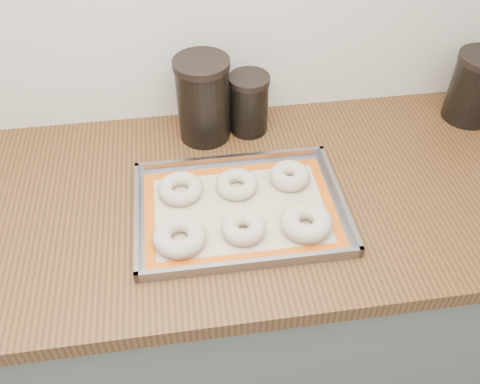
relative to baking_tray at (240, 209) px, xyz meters
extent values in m
cube|color=#586357|center=(0.24, 0.06, -0.48)|extent=(3.00, 0.65, 0.86)
cube|color=brown|center=(0.24, 0.06, -0.03)|extent=(3.06, 0.68, 0.04)
cube|color=gray|center=(0.00, 0.00, 0.00)|extent=(0.46, 0.33, 0.00)
cube|color=gray|center=(0.00, 0.16, 0.01)|extent=(0.46, 0.01, 0.02)
cube|color=gray|center=(0.00, -0.16, 0.01)|extent=(0.46, 0.01, 0.02)
cube|color=gray|center=(-0.22, 0.00, 0.01)|extent=(0.01, 0.33, 0.02)
cube|color=gray|center=(0.22, 0.00, 0.01)|extent=(0.01, 0.33, 0.02)
cube|color=#C6B793|center=(0.00, 0.00, 0.00)|extent=(0.42, 0.29, 0.00)
cube|color=#D0550D|center=(0.00, 0.13, 0.00)|extent=(0.42, 0.02, 0.00)
cube|color=#D0550D|center=(0.00, -0.13, 0.00)|extent=(0.42, 0.02, 0.00)
cube|color=#D0550D|center=(-0.20, 0.00, 0.00)|extent=(0.02, 0.25, 0.00)
cube|color=#D0550D|center=(0.20, 0.00, 0.00)|extent=(0.02, 0.25, 0.00)
torus|color=#C6B399|center=(-0.14, -0.07, 0.02)|extent=(0.13, 0.13, 0.04)
torus|color=#C6B399|center=(0.00, -0.07, 0.02)|extent=(0.11, 0.11, 0.04)
torus|color=#C6B399|center=(0.13, -0.07, 0.02)|extent=(0.14, 0.14, 0.04)
torus|color=#C6B399|center=(-0.13, 0.07, 0.01)|extent=(0.12, 0.12, 0.03)
torus|color=#C6B399|center=(0.00, 0.07, 0.01)|extent=(0.11, 0.11, 0.03)
torus|color=#C6B399|center=(0.13, 0.07, 0.02)|extent=(0.10, 0.10, 0.04)
cylinder|color=black|center=(-0.05, 0.29, 0.09)|extent=(0.13, 0.13, 0.20)
cylinder|color=black|center=(-0.05, 0.29, 0.20)|extent=(0.14, 0.14, 0.02)
cylinder|color=black|center=(0.07, 0.29, 0.06)|extent=(0.10, 0.10, 0.14)
cylinder|color=black|center=(0.07, 0.29, 0.14)|extent=(0.10, 0.10, 0.02)
cylinder|color=black|center=(0.66, 0.26, 0.08)|extent=(0.13, 0.13, 0.17)
camera|label=1|loc=(-0.11, -0.77, 0.81)|focal=38.00mm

